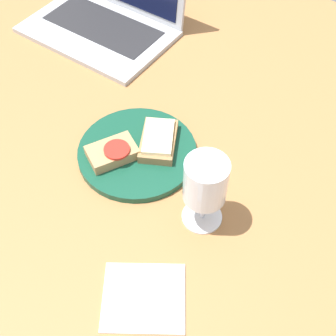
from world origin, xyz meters
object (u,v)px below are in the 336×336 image
at_px(sandwich_with_tomato, 113,152).
at_px(wine_glass, 205,183).
at_px(laptop, 109,7).
at_px(plate, 137,152).
at_px(napkin, 144,297).
at_px(sandwich_with_cheese, 161,140).

xyz_separation_m(sandwich_with_tomato, wine_glass, (0.21, -0.01, 0.07)).
relative_size(sandwich_with_tomato, laptop, 0.31).
relative_size(plate, napkin, 1.79).
height_order(plate, napkin, plate).
height_order(laptop, napkin, laptop).
relative_size(plate, wine_glass, 1.56).
height_order(wine_glass, laptop, laptop).
bearing_deg(napkin, laptop, 133.25).
xyz_separation_m(wine_glass, napkin, (0.01, -0.18, -0.10)).
distance_m(sandwich_with_tomato, wine_glass, 0.22).
bearing_deg(laptop, wine_glass, -35.60).
bearing_deg(napkin, sandwich_with_tomato, 138.44).
relative_size(plate, sandwich_with_tomato, 2.13).
height_order(sandwich_with_cheese, napkin, sandwich_with_cheese).
relative_size(wine_glass, napkin, 1.14).
bearing_deg(laptop, plate, -44.02).
distance_m(sandwich_with_cheese, napkin, 0.31).
xyz_separation_m(laptop, napkin, (0.51, -0.54, -0.05)).
bearing_deg(plate, napkin, -50.86).
bearing_deg(plate, sandwich_with_cheese, 53.78).
distance_m(plate, sandwich_with_tomato, 0.05).
bearing_deg(sandwich_with_cheese, sandwich_with_tomato, -125.75).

